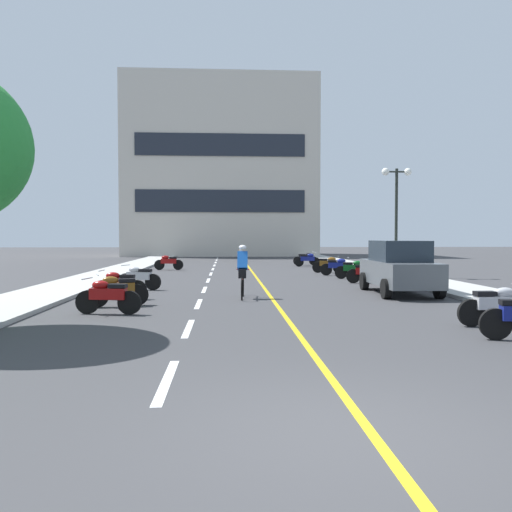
{
  "coord_description": "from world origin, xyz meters",
  "views": [
    {
      "loc": [
        -1.19,
        -4.96,
        1.96
      ],
      "look_at": [
        0.27,
        20.33,
        1.0
      ],
      "focal_mm": 36.11,
      "sensor_mm": 36.0,
      "label": 1
    }
  ],
  "objects_px": {
    "motorcycle_2": "(496,305)",
    "motorcycle_10": "(328,264)",
    "motorcycle_5": "(119,284)",
    "motorcycle_6": "(139,277)",
    "motorcycle_8": "(354,269)",
    "cyclist_rider": "(242,270)",
    "motorcycle_13": "(306,258)",
    "motorcycle_3": "(108,296)",
    "motorcycle_7": "(367,272)",
    "motorcycle_9": "(337,266)",
    "parked_car_near": "(399,267)",
    "motorcycle_11": "(169,262)",
    "street_lamp_mid": "(396,197)",
    "motorcycle_4": "(117,290)",
    "motorcycle_12": "(308,259)"
  },
  "relations": [
    {
      "from": "motorcycle_10",
      "to": "motorcycle_11",
      "type": "distance_m",
      "value": 9.36
    },
    {
      "from": "motorcycle_7",
      "to": "motorcycle_13",
      "type": "xyz_separation_m",
      "value": [
        -0.45,
        13.74,
        0.0
      ]
    },
    {
      "from": "motorcycle_6",
      "to": "motorcycle_13",
      "type": "distance_m",
      "value": 18.03
    },
    {
      "from": "motorcycle_8",
      "to": "cyclist_rider",
      "type": "bearing_deg",
      "value": -127.22
    },
    {
      "from": "motorcycle_8",
      "to": "motorcycle_12",
      "type": "relative_size",
      "value": 0.97
    },
    {
      "from": "parked_car_near",
      "to": "motorcycle_13",
      "type": "height_order",
      "value": "parked_car_near"
    },
    {
      "from": "motorcycle_4",
      "to": "motorcycle_5",
      "type": "height_order",
      "value": "same"
    },
    {
      "from": "motorcycle_2",
      "to": "motorcycle_13",
      "type": "distance_m",
      "value": 24.07
    },
    {
      "from": "motorcycle_13",
      "to": "motorcycle_11",
      "type": "bearing_deg",
      "value": -152.92
    },
    {
      "from": "motorcycle_7",
      "to": "motorcycle_9",
      "type": "height_order",
      "value": "same"
    },
    {
      "from": "motorcycle_11",
      "to": "parked_car_near",
      "type": "bearing_deg",
      "value": -54.87
    },
    {
      "from": "motorcycle_7",
      "to": "cyclist_rider",
      "type": "distance_m",
      "value": 7.24
    },
    {
      "from": "motorcycle_7",
      "to": "motorcycle_11",
      "type": "relative_size",
      "value": 0.99
    },
    {
      "from": "street_lamp_mid",
      "to": "motorcycle_2",
      "type": "relative_size",
      "value": 3.02
    },
    {
      "from": "motorcycle_7",
      "to": "motorcycle_9",
      "type": "distance_m",
      "value": 4.39
    },
    {
      "from": "street_lamp_mid",
      "to": "motorcycle_5",
      "type": "bearing_deg",
      "value": -144.42
    },
    {
      "from": "motorcycle_5",
      "to": "motorcycle_6",
      "type": "relative_size",
      "value": 1.03
    },
    {
      "from": "motorcycle_13",
      "to": "cyclist_rider",
      "type": "height_order",
      "value": "cyclist_rider"
    },
    {
      "from": "motorcycle_6",
      "to": "motorcycle_8",
      "type": "bearing_deg",
      "value": 25.29
    },
    {
      "from": "motorcycle_2",
      "to": "motorcycle_10",
      "type": "height_order",
      "value": "same"
    },
    {
      "from": "motorcycle_13",
      "to": "motorcycle_3",
      "type": "bearing_deg",
      "value": -111.08
    },
    {
      "from": "parked_car_near",
      "to": "motorcycle_8",
      "type": "distance_m",
      "value": 6.17
    },
    {
      "from": "motorcycle_6",
      "to": "motorcycle_12",
      "type": "height_order",
      "value": "same"
    },
    {
      "from": "motorcycle_3",
      "to": "motorcycle_12",
      "type": "relative_size",
      "value": 0.99
    },
    {
      "from": "motorcycle_6",
      "to": "motorcycle_7",
      "type": "height_order",
      "value": "same"
    },
    {
      "from": "motorcycle_6",
      "to": "motorcycle_8",
      "type": "relative_size",
      "value": 1.0
    },
    {
      "from": "motorcycle_11",
      "to": "motorcycle_9",
      "type": "bearing_deg",
      "value": -28.38
    },
    {
      "from": "street_lamp_mid",
      "to": "motorcycle_4",
      "type": "bearing_deg",
      "value": -138.65
    },
    {
      "from": "motorcycle_7",
      "to": "motorcycle_11",
      "type": "distance_m",
      "value": 13.08
    },
    {
      "from": "motorcycle_5",
      "to": "motorcycle_10",
      "type": "xyz_separation_m",
      "value": [
        8.85,
        11.27,
        0.0
      ]
    },
    {
      "from": "motorcycle_13",
      "to": "motorcycle_9",
      "type": "bearing_deg",
      "value": -89.04
    },
    {
      "from": "motorcycle_9",
      "to": "motorcycle_10",
      "type": "distance_m",
      "value": 1.94
    },
    {
      "from": "motorcycle_9",
      "to": "motorcycle_13",
      "type": "bearing_deg",
      "value": 90.96
    },
    {
      "from": "motorcycle_11",
      "to": "motorcycle_13",
      "type": "relative_size",
      "value": 1.0
    },
    {
      "from": "motorcycle_10",
      "to": "motorcycle_7",
      "type": "bearing_deg",
      "value": -86.62
    },
    {
      "from": "motorcycle_2",
      "to": "motorcycle_4",
      "type": "xyz_separation_m",
      "value": [
        -8.92,
        3.73,
        0.0
      ]
    },
    {
      "from": "street_lamp_mid",
      "to": "motorcycle_4",
      "type": "height_order",
      "value": "street_lamp_mid"
    },
    {
      "from": "motorcycle_3",
      "to": "motorcycle_9",
      "type": "bearing_deg",
      "value": 55.49
    },
    {
      "from": "motorcycle_3",
      "to": "motorcycle_11",
      "type": "relative_size",
      "value": 1.0
    },
    {
      "from": "parked_car_near",
      "to": "motorcycle_11",
      "type": "bearing_deg",
      "value": 125.13
    },
    {
      "from": "street_lamp_mid",
      "to": "motorcycle_4",
      "type": "xyz_separation_m",
      "value": [
        -11.26,
        -9.91,
        -3.41
      ]
    },
    {
      "from": "motorcycle_6",
      "to": "motorcycle_4",
      "type": "bearing_deg",
      "value": -87.96
    },
    {
      "from": "motorcycle_4",
      "to": "motorcycle_12",
      "type": "bearing_deg",
      "value": 65.94
    },
    {
      "from": "street_lamp_mid",
      "to": "cyclist_rider",
      "type": "relative_size",
      "value": 2.91
    },
    {
      "from": "motorcycle_7",
      "to": "motorcycle_10",
      "type": "distance_m",
      "value": 6.33
    },
    {
      "from": "motorcycle_13",
      "to": "parked_car_near",
      "type": "bearing_deg",
      "value": -88.51
    },
    {
      "from": "motorcycle_4",
      "to": "motorcycle_7",
      "type": "height_order",
      "value": "same"
    },
    {
      "from": "street_lamp_mid",
      "to": "cyclist_rider",
      "type": "distance_m",
      "value": 11.61
    },
    {
      "from": "motorcycle_12",
      "to": "motorcycle_7",
      "type": "bearing_deg",
      "value": -87.31
    },
    {
      "from": "motorcycle_2",
      "to": "motorcycle_6",
      "type": "xyz_separation_m",
      "value": [
        -9.08,
        8.23,
        0.0
      ]
    }
  ]
}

